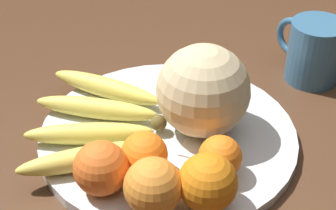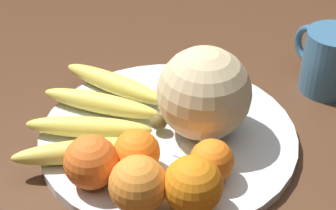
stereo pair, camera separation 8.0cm
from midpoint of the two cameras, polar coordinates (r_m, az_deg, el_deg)
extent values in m
cube|color=#4C301E|center=(0.84, -1.00, -5.52)|extent=(1.57, 1.00, 0.04)
cube|color=#4C301E|center=(1.69, -12.07, 1.81)|extent=(0.07, 0.07, 0.71)
cube|color=#4C301E|center=(1.65, 16.57, 0.08)|extent=(0.07, 0.07, 0.71)
cylinder|color=silver|center=(0.83, 2.74, -3.33)|extent=(0.38, 0.38, 0.02)
torus|color=#1E4C56|center=(0.83, 2.75, -3.22)|extent=(0.38, 0.38, 0.01)
sphere|color=beige|center=(0.79, 6.57, 1.09)|extent=(0.14, 0.14, 0.14)
sphere|color=brown|center=(0.82, 1.83, -1.85)|extent=(0.02, 0.02, 0.02)
ellipsoid|color=#E5D156|center=(0.90, -2.97, 2.11)|extent=(0.11, 0.19, 0.03)
ellipsoid|color=#E5D156|center=(0.86, -4.23, 0.09)|extent=(0.07, 0.19, 0.03)
ellipsoid|color=#E5D156|center=(0.81, -5.26, -2.22)|extent=(0.04, 0.19, 0.03)
ellipsoid|color=#E5D156|center=(0.77, -5.97, -4.81)|extent=(0.08, 0.19, 0.03)
sphere|color=orange|center=(0.74, -0.16, -4.98)|extent=(0.06, 0.06, 0.06)
sphere|color=orange|center=(0.69, 5.88, -8.27)|extent=(0.08, 0.08, 0.08)
sphere|color=orange|center=(0.74, 7.56, -5.79)|extent=(0.06, 0.06, 0.06)
sphere|color=orange|center=(0.69, 0.27, -8.24)|extent=(0.07, 0.07, 0.07)
sphere|color=orange|center=(0.72, -4.71, -5.93)|extent=(0.07, 0.07, 0.07)
cube|color=white|center=(0.81, 5.25, -3.73)|extent=(0.08, 0.05, 0.00)
cylinder|color=#386689|center=(0.97, 18.50, 4.13)|extent=(0.09, 0.09, 0.11)
torus|color=#386689|center=(0.99, 16.50, 5.75)|extent=(0.06, 0.05, 0.07)
camera|label=1|loc=(0.04, -87.14, 2.09)|focal=60.00mm
camera|label=2|loc=(0.04, 92.86, -2.09)|focal=60.00mm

